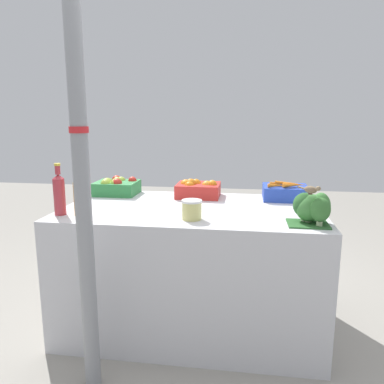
# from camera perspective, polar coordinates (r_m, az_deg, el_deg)

# --- Properties ---
(ground_plane) EXTENTS (10.00, 10.00, 0.00)m
(ground_plane) POSITION_cam_1_polar(r_m,az_deg,el_deg) (2.77, 0.00, -19.20)
(ground_plane) COLOR gray
(market_table) EXTENTS (1.66, 0.96, 0.83)m
(market_table) POSITION_cam_1_polar(r_m,az_deg,el_deg) (2.58, 0.00, -11.26)
(market_table) COLOR silver
(market_table) RESTS_ON ground_plane
(support_pole) EXTENTS (0.09, 0.09, 2.46)m
(support_pole) POSITION_cam_1_polar(r_m,az_deg,el_deg) (1.86, -16.66, 5.44)
(support_pole) COLOR gray
(support_pole) RESTS_ON ground_plane
(apple_crate) EXTENTS (0.31, 0.27, 0.13)m
(apple_crate) POSITION_cam_1_polar(r_m,az_deg,el_deg) (2.90, -11.54, 0.89)
(apple_crate) COLOR #2D8442
(apple_crate) RESTS_ON market_table
(orange_crate) EXTENTS (0.31, 0.27, 0.14)m
(orange_crate) POSITION_cam_1_polar(r_m,az_deg,el_deg) (2.75, 0.82, 0.48)
(orange_crate) COLOR red
(orange_crate) RESTS_ON market_table
(carrot_crate) EXTENTS (0.31, 0.27, 0.14)m
(carrot_crate) POSITION_cam_1_polar(r_m,az_deg,el_deg) (2.75, 14.03, 0.02)
(carrot_crate) COLOR #2847B7
(carrot_crate) RESTS_ON market_table
(broccoli_pile) EXTENTS (0.23, 0.20, 0.17)m
(broccoli_pile) POSITION_cam_1_polar(r_m,az_deg,el_deg) (2.16, 17.76, -2.25)
(broccoli_pile) COLOR #2D602D
(broccoli_pile) RESTS_ON market_table
(juice_bottle_ruby) EXTENTS (0.07, 0.07, 0.31)m
(juice_bottle_ruby) POSITION_cam_1_polar(r_m,az_deg,el_deg) (2.37, -19.58, -0.18)
(juice_bottle_ruby) COLOR #B2333D
(juice_bottle_ruby) RESTS_ON market_table
(juice_bottle_amber) EXTENTS (0.07, 0.07, 0.27)m
(juice_bottle_amber) POSITION_cam_1_polar(r_m,az_deg,el_deg) (2.32, -16.80, -0.63)
(juice_bottle_amber) COLOR gold
(juice_bottle_amber) RESTS_ON market_table
(pickle_jar) EXTENTS (0.12, 0.12, 0.11)m
(pickle_jar) POSITION_cam_1_polar(r_m,az_deg,el_deg) (2.15, -0.04, -2.70)
(pickle_jar) COLOR #D1CC75
(pickle_jar) RESTS_ON market_table
(sparrow_bird) EXTENTS (0.12, 0.09, 0.05)m
(sparrow_bird) POSITION_cam_1_polar(r_m,az_deg,el_deg) (2.09, 17.73, 0.36)
(sparrow_bird) COLOR #4C3D2D
(sparrow_bird) RESTS_ON broccoli_pile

